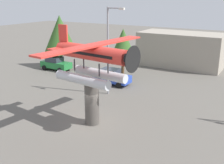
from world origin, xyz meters
The scene contains 9 objects.
ground_plane centered at (0.00, 0.00, 0.00)m, with size 140.00×140.00×0.00m, color #605B54.
display_pedestal centered at (0.00, 0.00, 1.72)m, with size 1.10×1.10×3.44m, color #4C4742.
floatplane_monument centered at (0.13, -0.02, 5.11)m, with size 7.04×10.46×4.00m.
car_near_green centered at (-13.64, 11.11, 0.88)m, with size 4.20×2.02×1.76m.
car_mid_blue centered at (-3.94, 9.50, 0.88)m, with size 4.20×2.02×1.76m.
streetlight_primary centered at (-2.38, 6.52, 4.93)m, with size 1.84×0.28×8.56m.
storefront_building centered at (-0.03, 22.00, 2.34)m, with size 11.45×5.71×4.69m, color #9E9384.
tree_west centered at (-13.97, 12.68, 4.60)m, with size 4.54×4.54×7.13m.
tree_east centered at (-4.44, 13.02, 4.16)m, with size 2.97×2.97×5.84m.
Camera 1 is at (11.47, -16.21, 9.48)m, focal length 44.61 mm.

